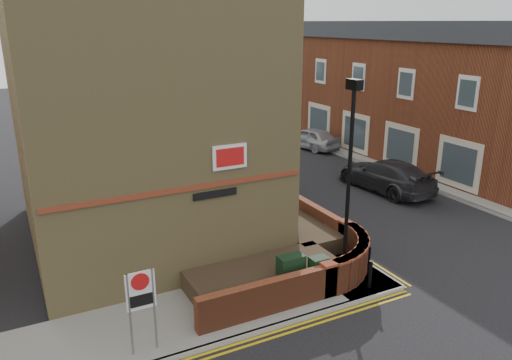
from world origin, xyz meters
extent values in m
plane|color=black|center=(0.00, 0.00, 0.00)|extent=(120.00, 120.00, 0.00)
cube|color=gray|center=(-3.50, 1.50, 0.06)|extent=(13.00, 3.00, 0.12)
cube|color=gray|center=(2.00, 16.00, 0.06)|extent=(2.00, 32.00, 0.12)
cube|color=gray|center=(13.00, 13.00, 0.06)|extent=(4.00, 40.00, 0.12)
cube|color=gray|center=(-3.50, 0.00, 0.06)|extent=(13.00, 0.15, 0.12)
cube|color=gray|center=(3.00, 16.00, 0.06)|extent=(0.15, 32.00, 0.12)
cube|color=gray|center=(11.00, 13.00, 0.06)|extent=(0.15, 40.00, 0.12)
cube|color=gold|center=(-3.50, -0.25, 0.01)|extent=(13.00, 0.28, 0.01)
cube|color=gold|center=(3.25, 16.00, 0.01)|extent=(0.28, 32.00, 0.01)
cube|color=#9F8B55|center=(-3.00, 8.00, 5.62)|extent=(8.00, 10.00, 11.00)
cube|color=maroon|center=(-3.00, 2.97, 3.32)|extent=(7.80, 0.06, 0.15)
cube|color=white|center=(-1.50, 2.96, 4.12)|extent=(1.10, 0.05, 0.75)
cube|color=black|center=(-2.00, 2.96, 3.02)|extent=(1.40, 0.04, 0.22)
cylinder|color=black|center=(1.60, 1.20, 3.12)|extent=(0.12, 0.12, 6.00)
cylinder|color=black|center=(1.60, 1.20, 0.52)|extent=(0.20, 0.20, 0.80)
cube|color=black|center=(1.60, 1.20, 6.27)|extent=(0.25, 0.50, 0.30)
cube|color=black|center=(-0.30, 1.30, 0.72)|extent=(0.80, 0.45, 1.20)
cube|color=black|center=(0.50, 1.00, 0.67)|extent=(0.55, 0.40, 1.10)
cylinder|color=black|center=(2.00, 0.40, 0.57)|extent=(0.11, 0.11, 0.90)
cylinder|color=black|center=(2.60, 1.20, 0.57)|extent=(0.11, 0.11, 0.90)
cylinder|color=slate|center=(-5.30, 0.50, 1.22)|extent=(0.06, 0.06, 2.20)
cylinder|color=slate|center=(-4.70, 0.50, 1.22)|extent=(0.06, 0.06, 2.20)
cube|color=white|center=(-5.00, 0.50, 1.82)|extent=(0.72, 0.04, 1.00)
cylinder|color=red|center=(-5.00, 0.47, 2.07)|extent=(0.44, 0.02, 0.44)
cube|color=brown|center=(14.50, 17.00, 3.50)|extent=(5.00, 30.00, 7.00)
cube|color=#2C3035|center=(14.50, 17.00, 7.50)|extent=(5.40, 30.40, 1.00)
cube|color=beige|center=(14.50, 38.00, 3.50)|extent=(5.00, 12.00, 7.00)
cube|color=#2C3035|center=(14.50, 38.00, 7.50)|extent=(5.40, 12.40, 1.00)
cylinder|color=#382B1E|center=(2.00, 14.00, 2.40)|extent=(0.24, 0.24, 4.55)
sphere|color=#1C4D19|center=(2.00, 14.00, 5.00)|extent=(3.64, 3.64, 3.64)
sphere|color=#1C4D19|center=(2.40, 13.70, 4.15)|extent=(2.60, 2.60, 2.60)
sphere|color=#1C4D19|center=(1.70, 14.40, 4.54)|extent=(2.86, 2.86, 2.86)
cylinder|color=#382B1E|center=(2.00, 22.00, 2.64)|extent=(0.24, 0.24, 5.04)
sphere|color=#1C4D19|center=(2.00, 22.00, 5.52)|extent=(4.03, 4.03, 4.03)
sphere|color=#1C4D19|center=(2.40, 21.70, 4.58)|extent=(2.88, 2.88, 2.88)
sphere|color=#1C4D19|center=(1.70, 22.40, 5.02)|extent=(3.17, 3.17, 3.17)
cylinder|color=#382B1E|center=(2.00, 30.00, 2.50)|extent=(0.24, 0.24, 4.76)
sphere|color=#1C4D19|center=(2.00, 30.00, 5.22)|extent=(3.81, 3.81, 3.81)
sphere|color=#1C4D19|center=(2.40, 29.70, 4.34)|extent=(2.72, 2.72, 2.72)
sphere|color=#1C4D19|center=(1.70, 30.40, 4.74)|extent=(2.99, 2.99, 2.99)
cylinder|color=black|center=(2.40, 25.00, 1.72)|extent=(0.10, 0.10, 3.20)
imported|color=black|center=(2.40, 25.00, 3.82)|extent=(0.20, 0.16, 1.00)
imported|color=#9CA1A4|center=(3.60, 11.74, 0.74)|extent=(2.76, 4.76, 1.48)
imported|color=maroon|center=(4.34, 22.30, 0.70)|extent=(3.45, 5.43, 1.40)
imported|color=#29292D|center=(9.00, 7.71, 0.77)|extent=(2.50, 5.46, 1.55)
imported|color=#A3A5AA|center=(10.38, 16.55, 0.71)|extent=(2.65, 4.44, 1.42)
camera|label=1|loc=(-7.37, -10.16, 7.96)|focal=35.00mm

